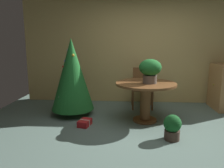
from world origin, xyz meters
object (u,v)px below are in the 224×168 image
Objects in this scene: potted_plant at (172,127)px; wooden_cabinet at (224,87)px; flower_vase at (150,69)px; holiday_tree at (72,74)px; gift_box_red at (85,123)px; round_dining_table at (146,93)px; wooden_chair_far at (142,85)px.

wooden_cabinet is at bearing 49.20° from potted_plant.
wooden_cabinet is (1.76, 0.95, -0.50)m from flower_vase.
potted_plant is at bearing -130.80° from wooden_cabinet.
potted_plant is at bearing -30.78° from holiday_tree.
gift_box_red is at bearing -59.31° from holiday_tree.
wooden_cabinet is at bearing 26.57° from round_dining_table.
flower_vase is 1.11× the size of potted_plant.
wooden_chair_far is 0.58× the size of holiday_tree.
gift_box_red is (-1.11, -1.28, -0.46)m from wooden_chair_far.
holiday_tree is at bearing -169.31° from wooden_cabinet.
round_dining_table is 0.72× the size of holiday_tree.
round_dining_table reaches higher than gift_box_red.
round_dining_table is 1.24× the size of wooden_chair_far.
flower_vase is (0.07, -0.04, 0.45)m from round_dining_table.
gift_box_red is at bearing -157.15° from wooden_cabinet.
gift_box_red is 0.78× the size of potted_plant.
gift_box_red is at bearing 162.07° from potted_plant.
wooden_chair_far is at bearing 24.41° from holiday_tree.
wooden_chair_far is 0.90× the size of wooden_cabinet.
gift_box_red is (0.36, -0.61, -0.79)m from holiday_tree.
flower_vase reaches higher than round_dining_table.
gift_box_red is (-1.11, -0.32, -0.50)m from round_dining_table.
holiday_tree is 5.07× the size of gift_box_red.
wooden_chair_far is 1.65m from holiday_tree.
wooden_chair_far is at bearing 101.38° from potted_plant.
wooden_chair_far is 2.29× the size of potted_plant.
flower_vase is 1.54m from gift_box_red.
gift_box_red is 0.31× the size of wooden_cabinet.
gift_box_red is at bearing -130.81° from wooden_chair_far.
wooden_cabinet is at bearing 10.69° from holiday_tree.
gift_box_red is 3.21m from wooden_cabinet.
holiday_tree is at bearing 149.22° from potted_plant.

